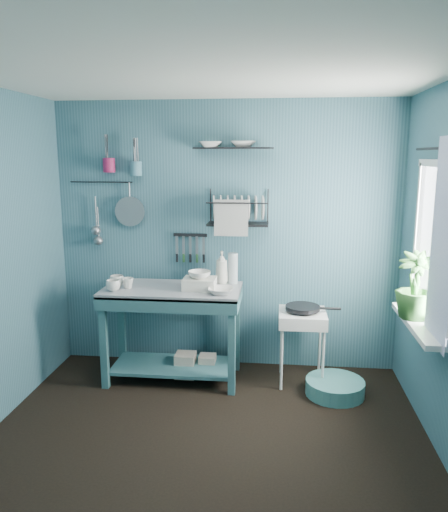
# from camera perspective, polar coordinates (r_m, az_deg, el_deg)

# --- Properties ---
(floor) EXTENTS (3.20, 3.20, 0.00)m
(floor) POSITION_cam_1_polar(r_m,az_deg,el_deg) (3.72, -2.33, -21.14)
(floor) COLOR black
(floor) RESTS_ON ground
(ceiling) EXTENTS (3.20, 3.20, 0.00)m
(ceiling) POSITION_cam_1_polar(r_m,az_deg,el_deg) (3.18, -2.72, 20.41)
(ceiling) COLOR silver
(ceiling) RESTS_ON ground
(wall_back) EXTENTS (3.20, 0.00, 3.20)m
(wall_back) POSITION_cam_1_polar(r_m,az_deg,el_deg) (4.69, 0.25, 2.17)
(wall_back) COLOR #355E6C
(wall_back) RESTS_ON ground
(wall_front) EXTENTS (3.20, 0.00, 3.20)m
(wall_front) POSITION_cam_1_polar(r_m,az_deg,el_deg) (1.83, -9.75, -12.99)
(wall_front) COLOR #355E6C
(wall_front) RESTS_ON ground
(work_counter) EXTENTS (1.29, 0.78, 0.86)m
(work_counter) POSITION_cam_1_polar(r_m,az_deg,el_deg) (4.57, -5.85, -8.82)
(work_counter) COLOR #316168
(work_counter) RESTS_ON floor
(mug_left) EXTENTS (0.12, 0.12, 0.10)m
(mug_left) POSITION_cam_1_polar(r_m,az_deg,el_deg) (4.40, -12.54, -3.31)
(mug_left) COLOR silver
(mug_left) RESTS_ON work_counter
(mug_mid) EXTENTS (0.14, 0.14, 0.09)m
(mug_mid) POSITION_cam_1_polar(r_m,az_deg,el_deg) (4.46, -10.92, -3.07)
(mug_mid) COLOR silver
(mug_mid) RESTS_ON work_counter
(mug_right) EXTENTS (0.17, 0.17, 0.10)m
(mug_right) POSITION_cam_1_polar(r_m,az_deg,el_deg) (4.55, -12.14, -2.80)
(mug_right) COLOR silver
(mug_right) RESTS_ON work_counter
(wash_tub) EXTENTS (0.28, 0.22, 0.10)m
(wash_tub) POSITION_cam_1_polar(r_m,az_deg,el_deg) (4.36, -2.81, -3.17)
(wash_tub) COLOR beige
(wash_tub) RESTS_ON work_counter
(tub_bowl) EXTENTS (0.20, 0.19, 0.06)m
(tub_bowl) POSITION_cam_1_polar(r_m,az_deg,el_deg) (4.34, -2.82, -2.14)
(tub_bowl) COLOR silver
(tub_bowl) RESTS_ON wash_tub
(soap_bottle) EXTENTS (0.12, 0.12, 0.30)m
(soap_bottle) POSITION_cam_1_polar(r_m,az_deg,el_deg) (4.53, -0.26, -1.31)
(soap_bottle) COLOR beige
(soap_bottle) RESTS_ON work_counter
(water_bottle) EXTENTS (0.09, 0.09, 0.28)m
(water_bottle) POSITION_cam_1_polar(r_m,az_deg,el_deg) (4.54, 1.02, -1.40)
(water_bottle) COLOR #B1BFC5
(water_bottle) RESTS_ON work_counter
(counter_bowl) EXTENTS (0.22, 0.22, 0.05)m
(counter_bowl) POSITION_cam_1_polar(r_m,az_deg,el_deg) (4.21, -0.39, -3.99)
(counter_bowl) COLOR silver
(counter_bowl) RESTS_ON work_counter
(hotplate_stand) EXTENTS (0.41, 0.41, 0.66)m
(hotplate_stand) POSITION_cam_1_polar(r_m,az_deg,el_deg) (4.56, 8.84, -10.25)
(hotplate_stand) COLOR white
(hotplate_stand) RESTS_ON floor
(frying_pan) EXTENTS (0.30, 0.30, 0.03)m
(frying_pan) POSITION_cam_1_polar(r_m,az_deg,el_deg) (4.44, 8.98, -5.85)
(frying_pan) COLOR black
(frying_pan) RESTS_ON hotplate_stand
(knife_strip) EXTENTS (0.32, 0.03, 0.03)m
(knife_strip) POSITION_cam_1_polar(r_m,az_deg,el_deg) (4.70, -3.88, 2.40)
(knife_strip) COLOR black
(knife_strip) RESTS_ON wall_back
(dish_rack) EXTENTS (0.56, 0.25, 0.32)m
(dish_rack) POSITION_cam_1_polar(r_m,az_deg,el_deg) (4.51, 1.62, 5.57)
(dish_rack) COLOR black
(dish_rack) RESTS_ON wall_back
(upper_shelf) EXTENTS (0.72, 0.29, 0.01)m
(upper_shelf) POSITION_cam_1_polar(r_m,az_deg,el_deg) (4.52, 1.04, 12.23)
(upper_shelf) COLOR black
(upper_shelf) RESTS_ON wall_back
(shelf_bowl_left) EXTENTS (0.23, 0.23, 0.05)m
(shelf_bowl_left) POSITION_cam_1_polar(r_m,az_deg,el_deg) (4.54, -1.56, 11.74)
(shelf_bowl_left) COLOR silver
(shelf_bowl_left) RESTS_ON upper_shelf
(shelf_bowl_right) EXTENTS (0.23, 0.23, 0.05)m
(shelf_bowl_right) POSITION_cam_1_polar(r_m,az_deg,el_deg) (4.51, 2.21, 11.87)
(shelf_bowl_right) COLOR silver
(shelf_bowl_right) RESTS_ON upper_shelf
(utensil_cup_magenta) EXTENTS (0.11, 0.11, 0.13)m
(utensil_cup_magenta) POSITION_cam_1_polar(r_m,az_deg,el_deg) (4.78, -13.01, 10.09)
(utensil_cup_magenta) COLOR #911A47
(utensil_cup_magenta) RESTS_ON wall_back
(utensil_cup_teal) EXTENTS (0.11, 0.11, 0.13)m
(utensil_cup_teal) POSITION_cam_1_polar(r_m,az_deg,el_deg) (4.71, -10.04, 9.81)
(utensil_cup_teal) COLOR #3E7181
(utensil_cup_teal) RESTS_ON wall_back
(colander) EXTENTS (0.28, 0.03, 0.28)m
(colander) POSITION_cam_1_polar(r_m,az_deg,el_deg) (4.79, -10.72, 5.03)
(colander) COLOR gray
(colander) RESTS_ON wall_back
(ladle_outer) EXTENTS (0.01, 0.01, 0.30)m
(ladle_outer) POSITION_cam_1_polar(r_m,az_deg,el_deg) (4.90, -14.44, 4.85)
(ladle_outer) COLOR gray
(ladle_outer) RESTS_ON wall_back
(ladle_inner) EXTENTS (0.01, 0.01, 0.30)m
(ladle_inner) POSITION_cam_1_polar(r_m,az_deg,el_deg) (4.91, -14.19, 3.70)
(ladle_inner) COLOR gray
(ladle_inner) RESTS_ON wall_back
(hook_rail) EXTENTS (0.60, 0.01, 0.01)m
(hook_rail) POSITION_cam_1_polar(r_m,az_deg,el_deg) (4.87, -13.85, 8.21)
(hook_rail) COLOR black
(hook_rail) RESTS_ON wall_back
(window_glass) EXTENTS (0.00, 1.10, 1.10)m
(window_glass) POSITION_cam_1_polar(r_m,az_deg,el_deg) (3.77, 23.18, 1.29)
(window_glass) COLOR white
(window_glass) RESTS_ON wall_right
(windowsill) EXTENTS (0.16, 0.95, 0.04)m
(windowsill) POSITION_cam_1_polar(r_m,az_deg,el_deg) (3.88, 21.29, -7.27)
(windowsill) COLOR white
(windowsill) RESTS_ON wall_right
(curtain) EXTENTS (0.00, 1.35, 1.35)m
(curtain) POSITION_cam_1_polar(r_m,az_deg,el_deg) (3.46, 23.63, 1.26)
(curtain) COLOR white
(curtain) RESTS_ON wall_right
(curtain_rod) EXTENTS (0.02, 1.05, 0.02)m
(curtain_rod) POSITION_cam_1_polar(r_m,az_deg,el_deg) (3.71, 23.30, 11.24)
(curtain_rod) COLOR black
(curtain_rod) RESTS_ON wall_right
(potted_plant) EXTENTS (0.31, 0.31, 0.49)m
(potted_plant) POSITION_cam_1_polar(r_m,az_deg,el_deg) (3.88, 21.03, -3.15)
(potted_plant) COLOR #2C5E25
(potted_plant) RESTS_ON windowsill
(storage_tin_large) EXTENTS (0.18, 0.18, 0.22)m
(storage_tin_large) POSITION_cam_1_polar(r_m,az_deg,el_deg) (4.71, -4.42, -12.31)
(storage_tin_large) COLOR tan
(storage_tin_large) RESTS_ON floor
(storage_tin_small) EXTENTS (0.15, 0.15, 0.20)m
(storage_tin_small) POSITION_cam_1_polar(r_m,az_deg,el_deg) (4.71, -1.90, -12.41)
(storage_tin_small) COLOR tan
(storage_tin_small) RESTS_ON floor
(floor_basin) EXTENTS (0.50, 0.50, 0.13)m
(floor_basin) POSITION_cam_1_polar(r_m,az_deg,el_deg) (4.49, 12.56, -14.45)
(floor_basin) COLOR teal
(floor_basin) RESTS_ON floor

